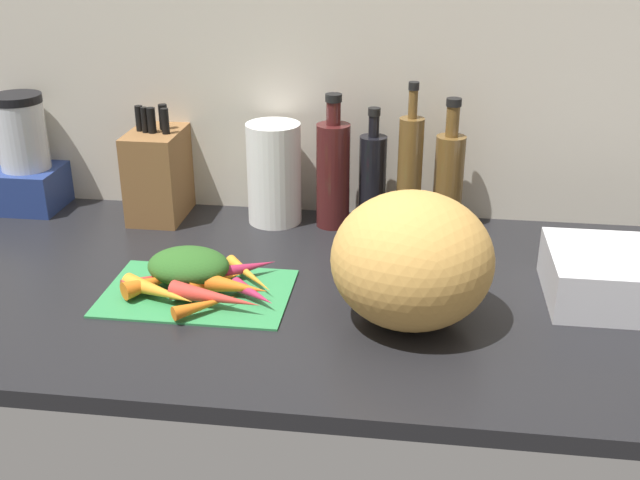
{
  "coord_description": "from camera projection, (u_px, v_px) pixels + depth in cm",
  "views": [
    {
      "loc": [
        27.56,
        -126.95,
        65.44
      ],
      "look_at": [
        11.05,
        -3.22,
        10.41
      ],
      "focal_mm": 43.21,
      "sensor_mm": 36.0,
      "label": 1
    }
  ],
  "objects": [
    {
      "name": "blender_appliance",
      "position": [
        26.0,
        160.0,
        1.75
      ],
      "size": [
        14.58,
        14.58,
        26.56
      ],
      "color": "navy",
      "rests_on": "ground_plane"
    },
    {
      "name": "bottle_0",
      "position": [
        333.0,
        173.0,
        1.65
      ],
      "size": [
        7.25,
        7.25,
        29.18
      ],
      "color": "#471919",
      "rests_on": "ground_plane"
    },
    {
      "name": "bottle_1",
      "position": [
        372.0,
        178.0,
        1.67
      ],
      "size": [
        5.92,
        5.92,
        26.0
      ],
      "color": "black",
      "rests_on": "ground_plane"
    },
    {
      "name": "carrot_1",
      "position": [
        158.0,
        278.0,
        1.41
      ],
      "size": [
        12.26,
        10.23,
        2.61
      ],
      "primitive_type": "cone",
      "rotation": [
        0.0,
        1.57,
        0.65
      ],
      "color": "red",
      "rests_on": "cutting_board"
    },
    {
      "name": "cutting_board",
      "position": [
        197.0,
        292.0,
        1.4
      ],
      "size": [
        33.69,
        22.62,
        0.8
      ],
      "primitive_type": "cube",
      "color": "#338C4C",
      "rests_on": "ground_plane"
    },
    {
      "name": "bottle_3",
      "position": [
        449.0,
        178.0,
        1.64
      ],
      "size": [
        6.32,
        6.32,
        28.6
      ],
      "color": "brown",
      "rests_on": "ground_plane"
    },
    {
      "name": "carrot_6",
      "position": [
        245.0,
        269.0,
        1.44
      ],
      "size": [
        11.94,
        9.71,
        3.14
      ],
      "primitive_type": "cone",
      "rotation": [
        0.0,
        1.57,
        0.61
      ],
      "color": "#B2264C",
      "rests_on": "cutting_board"
    },
    {
      "name": "wall_back",
      "position": [
        295.0,
        79.0,
        1.68
      ],
      "size": [
        170.0,
        3.0,
        60.0
      ],
      "primitive_type": "cube",
      "color": "beige",
      "rests_on": "ground_plane"
    },
    {
      "name": "carrot_4",
      "position": [
        216.0,
        297.0,
        1.33
      ],
      "size": [
        17.28,
        7.14,
        3.56
      ],
      "primitive_type": "cone",
      "rotation": [
        0.0,
        1.57,
        -0.22
      ],
      "color": "red",
      "rests_on": "cutting_board"
    },
    {
      "name": "bottle_2",
      "position": [
        410.0,
        173.0,
        1.62
      ],
      "size": [
        5.23,
        5.23,
        32.31
      ],
      "color": "brown",
      "rests_on": "ground_plane"
    },
    {
      "name": "carrot_2",
      "position": [
        238.0,
        287.0,
        1.37
      ],
      "size": [
        11.8,
        5.43,
        3.47
      ],
      "primitive_type": "cone",
      "rotation": [
        0.0,
        1.57,
        -0.18
      ],
      "color": "orange",
      "rests_on": "cutting_board"
    },
    {
      "name": "ground_plane",
      "position": [
        264.0,
        288.0,
        1.45
      ],
      "size": [
        170.0,
        80.0,
        3.0
      ],
      "primitive_type": "cube",
      "color": "black"
    },
    {
      "name": "carrot_0",
      "position": [
        250.0,
        275.0,
        1.43
      ],
      "size": [
        11.69,
        12.96,
        2.24
      ],
      "primitive_type": "cone",
      "rotation": [
        0.0,
        1.57,
        -0.85
      ],
      "color": "orange",
      "rests_on": "cutting_board"
    },
    {
      "name": "carrot_8",
      "position": [
        154.0,
        282.0,
        1.39
      ],
      "size": [
        10.46,
        10.81,
        3.36
      ],
      "primitive_type": "cone",
      "rotation": [
        0.0,
        1.57,
        0.82
      ],
      "color": "orange",
      "rests_on": "cutting_board"
    },
    {
      "name": "carrot_9",
      "position": [
        205.0,
        305.0,
        1.32
      ],
      "size": [
        10.43,
        9.42,
        2.49
      ],
      "primitive_type": "cone",
      "rotation": [
        0.0,
        1.57,
        0.71
      ],
      "color": "orange",
      "rests_on": "cutting_board"
    },
    {
      "name": "knife_block",
      "position": [
        159.0,
        173.0,
        1.71
      ],
      "size": [
        11.21,
        17.01,
        25.3
      ],
      "color": "brown",
      "rests_on": "ground_plane"
    },
    {
      "name": "carrot_5",
      "position": [
        216.0,
        281.0,
        1.4
      ],
      "size": [
        9.78,
        8.97,
        2.78
      ],
      "primitive_type": "cone",
      "rotation": [
        0.0,
        1.57,
        0.71
      ],
      "color": "orange",
      "rests_on": "cutting_board"
    },
    {
      "name": "carrot_greens_pile",
      "position": [
        188.0,
        266.0,
        1.41
      ],
      "size": [
        15.14,
        11.65,
        6.41
      ],
      "primitive_type": "ellipsoid",
      "color": "#2D6023",
      "rests_on": "cutting_board"
    },
    {
      "name": "dish_rack",
      "position": [
        622.0,
        277.0,
        1.36
      ],
      "size": [
        25.84,
        21.7,
        8.9
      ],
      "primitive_type": "cube",
      "color": "silver",
      "rests_on": "ground_plane"
    },
    {
      "name": "winter_squash",
      "position": [
        412.0,
        260.0,
        1.26
      ],
      "size": [
        26.88,
        26.05,
        22.87
      ],
      "primitive_type": "ellipsoid",
      "color": "gold",
      "rests_on": "ground_plane"
    },
    {
      "name": "carrot_7",
      "position": [
        253.0,
        294.0,
        1.36
      ],
      "size": [
        9.68,
        8.52,
        2.61
      ],
      "primitive_type": "cone",
      "rotation": [
        0.0,
        1.57,
        -0.68
      ],
      "color": "#B2264C",
      "rests_on": "cutting_board"
    },
    {
      "name": "carrot_3",
      "position": [
        159.0,
        292.0,
        1.35
      ],
      "size": [
        15.18,
        9.01,
        3.31
      ],
      "primitive_type": "cone",
      "rotation": [
        0.0,
        1.57,
        -0.41
      ],
      "color": "orange",
      "rests_on": "cutting_board"
    },
    {
      "name": "paper_towel_roll",
      "position": [
        274.0,
        174.0,
        1.68
      ],
      "size": [
        11.77,
        11.77,
        22.23
      ],
      "primitive_type": "cylinder",
      "color": "white",
      "rests_on": "ground_plane"
    }
  ]
}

